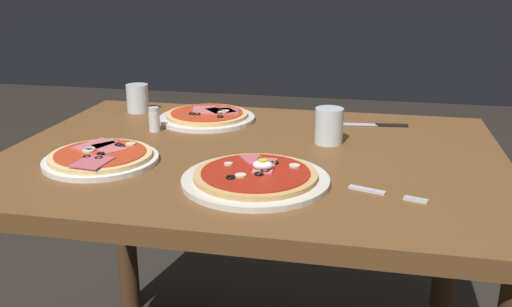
% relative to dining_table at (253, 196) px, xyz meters
% --- Properties ---
extents(dining_table, '(1.20, 0.88, 0.77)m').
position_rel_dining_table_xyz_m(dining_table, '(0.00, 0.00, 0.00)').
color(dining_table, brown).
rests_on(dining_table, ground).
extents(pizza_foreground, '(0.31, 0.31, 0.05)m').
position_rel_dining_table_xyz_m(pizza_foreground, '(0.05, -0.20, 0.13)').
color(pizza_foreground, silver).
rests_on(pizza_foreground, dining_table).
extents(pizza_across_left, '(0.28, 0.28, 0.03)m').
position_rel_dining_table_xyz_m(pizza_across_left, '(-0.19, 0.26, 0.13)').
color(pizza_across_left, white).
rests_on(pizza_across_left, dining_table).
extents(pizza_across_right, '(0.26, 0.26, 0.03)m').
position_rel_dining_table_xyz_m(pizza_across_right, '(-0.32, -0.15, 0.13)').
color(pizza_across_right, white).
rests_on(pizza_across_right, dining_table).
extents(water_glass_near, '(0.07, 0.07, 0.09)m').
position_rel_dining_table_xyz_m(water_glass_near, '(0.18, 0.11, 0.16)').
color(water_glass_near, silver).
rests_on(water_glass_near, dining_table).
extents(water_glass_far, '(0.07, 0.07, 0.09)m').
position_rel_dining_table_xyz_m(water_glass_far, '(-0.43, 0.31, 0.15)').
color(water_glass_far, silver).
rests_on(water_glass_far, dining_table).
extents(fork, '(0.15, 0.06, 0.00)m').
position_rel_dining_table_xyz_m(fork, '(0.30, -0.21, 0.12)').
color(fork, silver).
rests_on(fork, dining_table).
extents(knife, '(0.20, 0.04, 0.01)m').
position_rel_dining_table_xyz_m(knife, '(0.30, 0.30, 0.12)').
color(knife, silver).
rests_on(knife, dining_table).
extents(salt_shaker, '(0.03, 0.03, 0.07)m').
position_rel_dining_table_xyz_m(salt_shaker, '(-0.30, 0.12, 0.15)').
color(salt_shaker, white).
rests_on(salt_shaker, dining_table).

